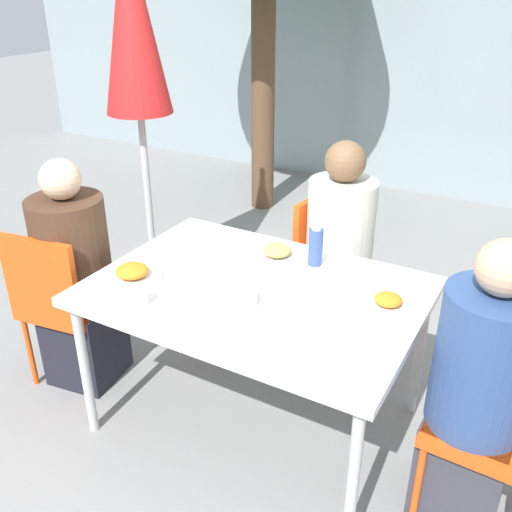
# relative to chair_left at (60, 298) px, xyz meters

# --- Properties ---
(ground_plane) EXTENTS (24.00, 24.00, 0.00)m
(ground_plane) POSITION_rel_chair_left_xyz_m (0.98, 0.22, -0.51)
(ground_plane) COLOR gray
(building_facade) EXTENTS (10.00, 0.20, 3.00)m
(building_facade) POSITION_rel_chair_left_xyz_m (0.98, 3.86, 0.99)
(building_facade) COLOR #89999E
(building_facade) RESTS_ON ground
(dining_table) EXTENTS (1.39, 0.99, 0.73)m
(dining_table) POSITION_rel_chair_left_xyz_m (0.98, 0.22, 0.17)
(dining_table) COLOR white
(dining_table) RESTS_ON ground
(chair_left) EXTENTS (0.45, 0.45, 0.87)m
(chair_left) POSITION_rel_chair_left_xyz_m (0.00, 0.00, 0.00)
(chair_left) COLOR #E54C14
(chair_left) RESTS_ON ground
(person_left) EXTENTS (0.37, 0.37, 1.19)m
(person_left) POSITION_rel_chair_left_xyz_m (0.04, 0.09, 0.05)
(person_left) COLOR black
(person_left) RESTS_ON ground
(chair_right) EXTENTS (0.42, 0.42, 0.87)m
(chair_right) POSITION_rel_chair_left_xyz_m (1.98, 0.26, 0.00)
(chair_right) COLOR #E54C14
(chair_right) RESTS_ON ground
(person_right) EXTENTS (0.35, 0.35, 1.18)m
(person_right) POSITION_rel_chair_left_xyz_m (1.93, 0.18, 0.05)
(person_right) COLOR #383842
(person_right) RESTS_ON ground
(chair_far) EXTENTS (0.44, 0.44, 0.87)m
(chair_far) POSITION_rel_chair_left_xyz_m (1.00, 1.02, 0.00)
(chair_far) COLOR #E54C14
(chair_far) RESTS_ON ground
(person_far) EXTENTS (0.35, 0.35, 1.20)m
(person_far) POSITION_rel_chair_left_xyz_m (1.07, 0.97, 0.06)
(person_far) COLOR #473D33
(person_far) RESTS_ON ground
(closed_umbrella) EXTENTS (0.39, 0.39, 2.23)m
(closed_umbrella) POSITION_rel_chair_left_xyz_m (-0.22, 0.97, 1.12)
(closed_umbrella) COLOR #333333
(closed_umbrella) RESTS_ON ground
(plate_0) EXTENTS (0.24, 0.24, 0.07)m
(plate_0) POSITION_rel_chair_left_xyz_m (0.93, 0.51, 0.25)
(plate_0) COLOR white
(plate_0) RESTS_ON dining_table
(plate_1) EXTENTS (0.20, 0.20, 0.06)m
(plate_1) POSITION_rel_chair_left_xyz_m (1.52, 0.34, 0.25)
(plate_1) COLOR white
(plate_1) RESTS_ON dining_table
(plate_2) EXTENTS (0.26, 0.26, 0.07)m
(plate_2) POSITION_rel_chair_left_xyz_m (0.48, 0.02, 0.25)
(plate_2) COLOR white
(plate_2) RESTS_ON dining_table
(bottle) EXTENTS (0.07, 0.07, 0.19)m
(bottle) POSITION_rel_chair_left_xyz_m (1.11, 0.54, 0.32)
(bottle) COLOR #334C8E
(bottle) RESTS_ON dining_table
(drinking_cup) EXTENTS (0.07, 0.07, 0.08)m
(drinking_cup) POSITION_rel_chair_left_xyz_m (0.64, -0.13, 0.26)
(drinking_cup) COLOR white
(drinking_cup) RESTS_ON dining_table
(salad_bowl) EXTENTS (0.19, 0.19, 0.05)m
(salad_bowl) POSITION_rel_chair_left_xyz_m (0.97, 0.06, 0.25)
(salad_bowl) COLOR white
(salad_bowl) RESTS_ON dining_table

